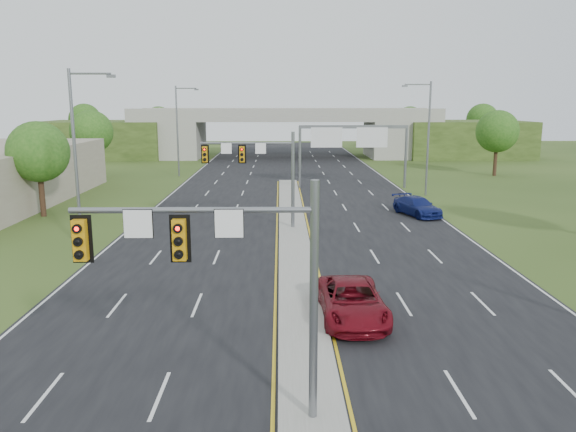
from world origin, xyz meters
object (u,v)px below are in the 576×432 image
(signal_mast_near, at_px, (230,264))
(car_far_b, at_px, (417,206))
(signal_mast_far, at_px, (261,164))
(sign_gantry, at_px, (352,139))
(car_far_a, at_px, (352,301))
(overpass, at_px, (285,136))

(signal_mast_near, height_order, car_far_b, signal_mast_near)
(signal_mast_far, bearing_deg, car_far_b, 21.58)
(sign_gantry, relative_size, car_far_b, 2.26)
(signal_mast_near, relative_size, car_far_b, 1.36)
(signal_mast_far, distance_m, car_far_a, 18.15)
(sign_gantry, xyz_separation_m, overpass, (-6.68, 35.08, -1.69))
(car_far_a, xyz_separation_m, car_far_b, (8.10, 22.11, -0.04))
(signal_mast_near, relative_size, overpass, 0.09)
(signal_mast_far, bearing_deg, overpass, 87.65)
(signal_mast_far, height_order, car_far_a, signal_mast_far)
(car_far_b, bearing_deg, signal_mast_far, -178.20)
(signal_mast_far, bearing_deg, car_far_a, -75.74)
(signal_mast_far, xyz_separation_m, sign_gantry, (8.95, 19.99, 0.51))
(overpass, bearing_deg, signal_mast_near, -91.62)
(signal_mast_near, relative_size, car_far_a, 1.23)
(signal_mast_near, bearing_deg, signal_mast_far, 90.00)
(signal_mast_near, distance_m, car_far_a, 9.78)
(car_far_a, bearing_deg, signal_mast_far, 102.97)
(sign_gantry, relative_size, car_far_a, 2.04)
(overpass, relative_size, car_far_a, 14.11)
(signal_mast_near, bearing_deg, car_far_a, 60.83)
(signal_mast_near, xyz_separation_m, overpass, (2.26, 80.07, -1.17))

